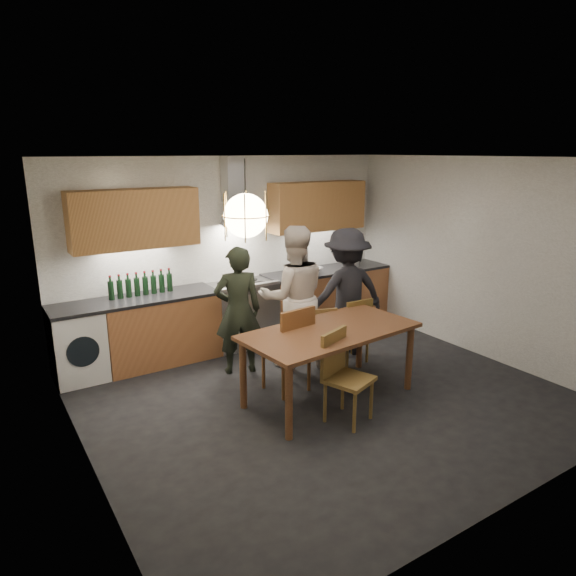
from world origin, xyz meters
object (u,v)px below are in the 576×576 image
person_mid (293,297)px  person_right (346,292)px  chair_front (342,370)px  stock_pot (352,261)px  wine_bottles (141,284)px  person_left (238,311)px  chair_back_left (291,344)px  mixing_bowl (310,270)px  dining_table (330,337)px

person_mid → person_right: size_ratio=1.05×
chair_front → person_right: (1.14, 1.36, 0.32)m
person_mid → stock_pot: bearing=-130.0°
chair_front → wine_bottles: bearing=95.8°
person_left → stock_pot: person_left is taller
chair_back_left → wine_bottles: wine_bottles is taller
person_left → stock_pot: size_ratio=7.06×
chair_front → mixing_bowl: mixing_bowl is taller
dining_table → person_mid: bearing=74.8°
chair_back_left → mixing_bowl: (1.39, 1.62, 0.36)m
person_right → wine_bottles: (-2.36, 1.16, 0.20)m
person_right → person_mid: bearing=5.8°
person_right → stock_pot: person_right is taller
chair_back_left → mixing_bowl: 2.16m
chair_back_left → person_left: bearing=-80.9°
person_mid → chair_back_left: bearing=75.4°
stock_pot → wine_bottles: 3.34m
chair_back_left → stock_pot: size_ratio=4.53×
chair_front → mixing_bowl: (1.28, 2.38, 0.41)m
chair_back_left → person_left: 0.89m
dining_table → mixing_bowl: size_ratio=5.84×
chair_front → mixing_bowl: bearing=41.7°
stock_pot → person_right: bearing=-132.5°
person_left → mixing_bowl: size_ratio=4.64×
mixing_bowl → stock_pot: 0.84m
dining_table → mixing_bowl: bearing=55.2°
dining_table → person_right: (0.98, 0.94, 0.14)m
chair_back_left → wine_bottles: bearing=-63.9°
chair_back_left → stock_pot: bearing=-149.4°
dining_table → stock_pot: bearing=40.6°
dining_table → chair_front: chair_front is taller
stock_pot → wine_bottles: (-3.33, 0.10, 0.07)m
dining_table → stock_pot: (1.95, 2.00, 0.26)m
dining_table → chair_back_left: bearing=124.1°
dining_table → mixing_bowl: (1.11, 1.96, 0.23)m
dining_table → stock_pot: stock_pot is taller
person_right → dining_table: bearing=53.3°
person_left → person_mid: person_mid is taller
chair_front → person_left: 1.65m
mixing_bowl → person_left: bearing=-154.2°
stock_pot → chair_back_left: bearing=-143.3°
dining_table → person_right: person_right is taller
chair_front → person_left: (-0.34, 1.60, 0.26)m
stock_pot → wine_bottles: wine_bottles is taller
person_mid → stock_pot: (1.77, 1.01, 0.08)m
wine_bottles → chair_front: bearing=-64.2°
person_mid → dining_table: bearing=100.3°
dining_table → stock_pot: 2.80m
wine_bottles → person_right: bearing=-26.2°
person_right → wine_bottles: person_right is taller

